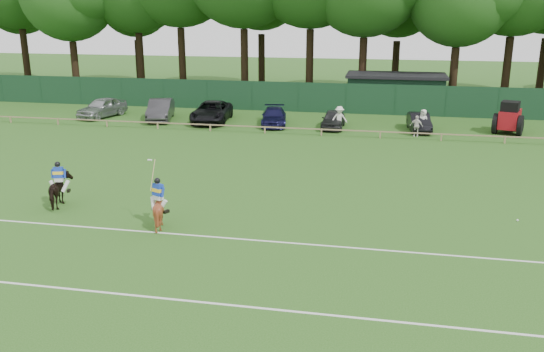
% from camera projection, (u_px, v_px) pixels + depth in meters
% --- Properties ---
extents(ground, '(160.00, 160.00, 0.00)m').
position_uv_depth(ground, '(245.00, 230.00, 23.02)').
color(ground, '#1E4C14').
rests_on(ground, ground).
extents(horse_dark, '(1.24, 1.89, 1.47)m').
position_uv_depth(horse_dark, '(60.00, 191.00, 25.51)').
color(horse_dark, black).
rests_on(horse_dark, ground).
extents(horse_chestnut, '(1.63, 1.70, 1.46)m').
position_uv_depth(horse_chestnut, '(159.00, 209.00, 23.16)').
color(horse_chestnut, brown).
rests_on(horse_chestnut, ground).
extents(sedan_silver, '(2.96, 4.92, 1.57)m').
position_uv_depth(sedan_silver, '(102.00, 107.00, 46.25)').
color(sedan_silver, '#9C9FA1').
rests_on(sedan_silver, ground).
extents(sedan_grey, '(2.87, 5.16, 1.61)m').
position_uv_depth(sedan_grey, '(160.00, 110.00, 45.14)').
color(sedan_grey, '#302F32').
rests_on(sedan_grey, ground).
extents(suv_black, '(3.15, 5.84, 1.56)m').
position_uv_depth(suv_black, '(212.00, 112.00, 44.33)').
color(suv_black, black).
rests_on(suv_black, ground).
extents(sedan_navy, '(2.52, 4.68, 1.29)m').
position_uv_depth(sedan_navy, '(274.00, 117.00, 43.09)').
color(sedan_navy, '#121138').
rests_on(sedan_navy, ground).
extents(hatch_grey, '(1.58, 3.85, 1.31)m').
position_uv_depth(hatch_grey, '(333.00, 119.00, 42.05)').
color(hatch_grey, '#28292A').
rests_on(hatch_grey, ground).
extents(estate_black, '(1.74, 4.00, 1.28)m').
position_uv_depth(estate_black, '(419.00, 122.00, 41.14)').
color(estate_black, black).
rests_on(estate_black, ground).
extents(spectator_left, '(1.29, 0.98, 1.77)m').
position_uv_depth(spectator_left, '(339.00, 119.00, 41.09)').
color(spectator_left, silver).
rests_on(spectator_left, ground).
extents(spectator_mid, '(0.92, 0.55, 1.47)m').
position_uv_depth(spectator_mid, '(416.00, 126.00, 39.33)').
color(spectator_mid, silver).
rests_on(spectator_mid, ground).
extents(spectator_right, '(0.96, 0.89, 1.64)m').
position_uv_depth(spectator_right, '(423.00, 121.00, 40.61)').
color(spectator_right, silver).
rests_on(spectator_right, ground).
extents(rider_dark, '(0.93, 0.50, 1.41)m').
position_uv_depth(rider_dark, '(59.00, 176.00, 25.31)').
color(rider_dark, silver).
rests_on(rider_dark, ground).
extents(rider_chestnut, '(0.90, 0.78, 2.05)m').
position_uv_depth(rider_chestnut, '(158.00, 193.00, 22.95)').
color(rider_chestnut, silver).
rests_on(rider_chestnut, ground).
extents(polo_ball, '(0.09, 0.09, 0.09)m').
position_uv_depth(polo_ball, '(517.00, 220.00, 23.89)').
color(polo_ball, silver).
rests_on(polo_ball, ground).
extents(pitch_lines, '(60.00, 5.10, 0.01)m').
position_uv_depth(pitch_lines, '(221.00, 267.00, 19.72)').
color(pitch_lines, silver).
rests_on(pitch_lines, ground).
extents(pitch_rail, '(62.10, 0.10, 0.50)m').
position_uv_depth(pitch_rail, '(307.00, 129.00, 39.82)').
color(pitch_rail, '#997F5B').
rests_on(pitch_rail, ground).
extents(perimeter_fence, '(92.08, 0.08, 2.50)m').
position_uv_depth(perimeter_fence, '(322.00, 98.00, 48.06)').
color(perimeter_fence, '#14351E').
rests_on(perimeter_fence, ground).
extents(utility_shed, '(8.40, 4.40, 3.04)m').
position_uv_depth(utility_shed, '(395.00, 91.00, 49.68)').
color(utility_shed, '#14331E').
rests_on(utility_shed, ground).
extents(tree_row, '(96.00, 12.00, 21.00)m').
position_uv_depth(tree_row, '(352.00, 99.00, 55.57)').
color(tree_row, '#26561C').
rests_on(tree_row, ground).
extents(tractor, '(2.57, 3.15, 2.29)m').
position_uv_depth(tractor, '(509.00, 118.00, 40.22)').
color(tractor, maroon).
rests_on(tractor, ground).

